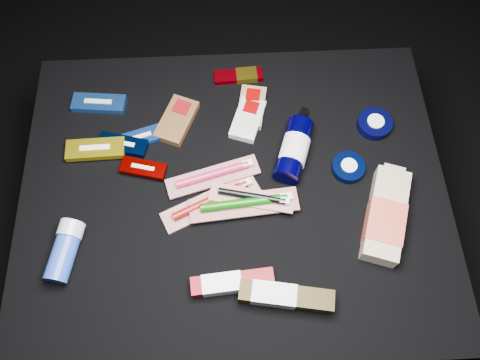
{
  "coord_description": "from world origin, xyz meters",
  "views": [
    {
      "loc": [
        -0.01,
        -0.44,
        1.38
      ],
      "look_at": [
        0.01,
        0.01,
        0.42
      ],
      "focal_mm": 35.0,
      "sensor_mm": 36.0,
      "label": 1
    }
  ],
  "objects_px": {
    "lotion_bottle": "(294,150)",
    "toothpaste_carton_red": "(229,283)",
    "deodorant_stick": "(65,250)",
    "bodywash_bottle": "(385,217)"
  },
  "relations": [
    {
      "from": "bodywash_bottle",
      "to": "deodorant_stick",
      "type": "bearing_deg",
      "value": -157.69
    },
    {
      "from": "deodorant_stick",
      "to": "toothpaste_carton_red",
      "type": "relative_size",
      "value": 0.79
    },
    {
      "from": "deodorant_stick",
      "to": "lotion_bottle",
      "type": "bearing_deg",
      "value": 34.65
    },
    {
      "from": "lotion_bottle",
      "to": "toothpaste_carton_red",
      "type": "distance_m",
      "value": 0.34
    },
    {
      "from": "lotion_bottle",
      "to": "deodorant_stick",
      "type": "height_order",
      "value": "lotion_bottle"
    },
    {
      "from": "deodorant_stick",
      "to": "toothpaste_carton_red",
      "type": "xyz_separation_m",
      "value": [
        0.34,
        -0.08,
        -0.01
      ]
    },
    {
      "from": "lotion_bottle",
      "to": "bodywash_bottle",
      "type": "distance_m",
      "value": 0.25
    },
    {
      "from": "toothpaste_carton_red",
      "to": "bodywash_bottle",
      "type": "bearing_deg",
      "value": 15.42
    },
    {
      "from": "lotion_bottle",
      "to": "toothpaste_carton_red",
      "type": "xyz_separation_m",
      "value": [
        -0.16,
        -0.3,
        -0.02
      ]
    },
    {
      "from": "bodywash_bottle",
      "to": "toothpaste_carton_red",
      "type": "xyz_separation_m",
      "value": [
        -0.35,
        -0.13,
        -0.01
      ]
    }
  ]
}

